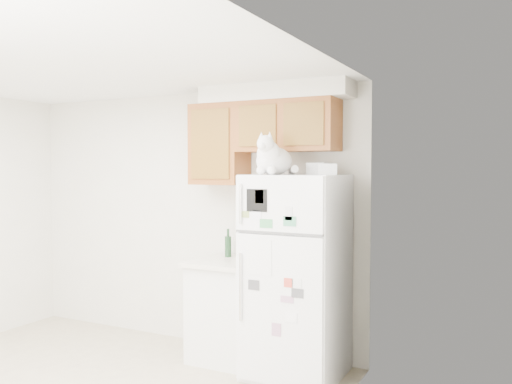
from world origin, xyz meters
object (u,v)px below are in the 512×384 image
Objects in this scene: refrigerator at (296,276)px; base_counter at (229,309)px; storage_box_back at (319,169)px; storage_box_front at (328,169)px; cat at (273,159)px; bottle_amber at (249,242)px; bottle_green at (228,243)px.

base_counter is at bearing 173.91° from refrigerator.
storage_box_back is 1.20× the size of storage_box_front.
cat is at bearing -138.39° from refrigerator.
cat reaches higher than bottle_amber.
bottle_amber is at bearing 145.09° from storage_box_front.
bottle_green reaches higher than base_counter.
storage_box_back is at bearing -2.51° from bottle_green.
storage_box_back is 1.15m from bottle_green.
cat is 1.63× the size of bottle_amber.
bottle_green is at bearing 164.89° from refrigerator.
storage_box_front reaches higher than refrigerator.
storage_box_front is at bearing -38.22° from storage_box_back.
bottle_green is at bearing 123.11° from base_counter.
cat is at bearing -119.41° from storage_box_back.
bottle_green is (-0.62, 0.35, -0.78)m from cat.
storage_box_back is 0.59× the size of bottle_amber.
bottle_amber reaches higher than base_counter.
base_counter is at bearing -127.39° from bottle_amber.
refrigerator is at bearing -6.09° from base_counter.
bottle_amber is (0.21, 0.02, 0.02)m from bottle_green.
cat is (0.53, -0.21, 1.37)m from base_counter.
cat is at bearing -29.14° from bottle_green.
refrigerator is at bearing 41.61° from cat.
refrigerator is 0.65m from bottle_amber.
storage_box_front is 1.28m from bottle_green.
storage_box_front reaches higher than bottle_amber.
refrigerator is 0.94m from storage_box_front.
base_counter is 1.61m from storage_box_front.
bottle_amber is (-0.71, 0.06, -0.68)m from storage_box_back.
base_counter is 1.48m from cat.
storage_box_back reaches higher than bottle_green.
storage_box_back reaches higher than storage_box_front.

